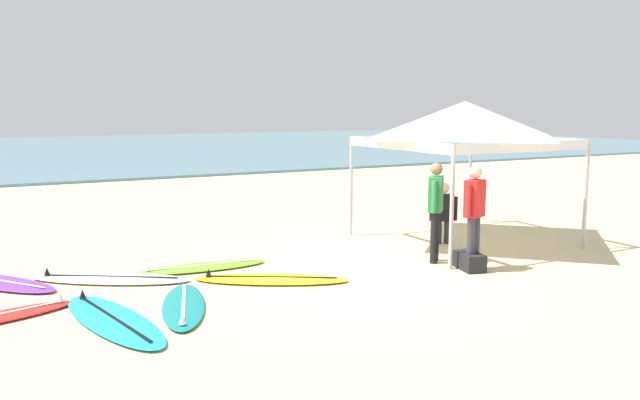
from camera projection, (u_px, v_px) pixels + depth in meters
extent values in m
plane|color=beige|center=(366.00, 271.00, 10.32)|extent=(80.00, 80.00, 0.00)
cube|color=#568499|center=(78.00, 150.00, 38.94)|extent=(80.00, 36.00, 0.10)
cylinder|color=#B7B7BC|center=(452.00, 207.00, 10.33)|extent=(0.07, 0.07, 2.05)
cylinder|color=#B7B7BC|center=(586.00, 195.00, 11.82)|extent=(0.07, 0.07, 2.05)
cylinder|color=#B7B7BC|center=(351.00, 186.00, 13.10)|extent=(0.07, 0.07, 2.05)
cylinder|color=#B7B7BC|center=(470.00, 178.00, 14.58)|extent=(0.07, 0.07, 2.05)
cube|color=white|center=(526.00, 147.00, 10.94)|extent=(3.17, 0.03, 0.18)
cube|color=white|center=(415.00, 139.00, 13.71)|extent=(3.17, 0.03, 0.18)
cube|color=white|center=(396.00, 145.00, 11.58)|extent=(0.03, 3.17, 0.18)
cube|color=white|center=(524.00, 140.00, 13.07)|extent=(0.03, 3.17, 0.18)
pyramid|color=white|center=(465.00, 119.00, 12.26)|extent=(3.29, 3.29, 0.70)
ellipsoid|color=#7AD12D|center=(203.00, 267.00, 10.47)|extent=(2.17, 0.72, 0.07)
cube|color=white|center=(203.00, 265.00, 10.46)|extent=(1.82, 0.17, 0.01)
cone|color=white|center=(148.00, 267.00, 10.10)|extent=(0.09, 0.09, 0.12)
ellipsoid|color=#19847F|center=(184.00, 305.00, 8.44)|extent=(1.13, 2.13, 0.07)
cube|color=white|center=(184.00, 303.00, 8.43)|extent=(0.55, 1.68, 0.01)
cone|color=white|center=(182.00, 319.00, 7.60)|extent=(0.09, 0.09, 0.12)
ellipsoid|color=yellow|center=(271.00, 279.00, 9.73)|extent=(2.35, 1.75, 0.07)
cube|color=black|center=(271.00, 277.00, 9.72)|extent=(1.74, 1.06, 0.01)
cone|color=black|center=(208.00, 272.00, 9.76)|extent=(0.09, 0.09, 0.12)
ellipsoid|color=red|center=(1.00, 317.00, 7.99)|extent=(1.90, 0.96, 0.07)
cube|color=white|center=(0.00, 314.00, 7.98)|extent=(1.52, 0.45, 0.01)
cone|color=white|center=(60.00, 297.00, 8.49)|extent=(0.09, 0.09, 0.12)
ellipsoid|color=white|center=(111.00, 278.00, 9.76)|extent=(2.44, 1.90, 0.07)
cube|color=black|center=(111.00, 276.00, 9.76)|extent=(1.79, 1.17, 0.01)
cone|color=black|center=(47.00, 271.00, 9.82)|extent=(0.09, 0.09, 0.12)
ellipsoid|color=#23B2CC|center=(113.00, 320.00, 7.86)|extent=(1.19, 2.64, 0.07)
cube|color=black|center=(113.00, 317.00, 7.86)|extent=(0.48, 2.14, 0.01)
cone|color=black|center=(82.00, 294.00, 8.64)|extent=(0.09, 0.09, 0.12)
cylinder|color=#383842|center=(471.00, 244.00, 10.30)|extent=(0.13, 0.13, 0.88)
cylinder|color=#383842|center=(476.00, 242.00, 10.44)|extent=(0.13, 0.13, 0.88)
cube|color=red|center=(475.00, 198.00, 10.26)|extent=(0.42, 0.34, 0.60)
sphere|color=beige|center=(476.00, 172.00, 10.20)|extent=(0.21, 0.21, 0.21)
cylinder|color=red|center=(468.00, 201.00, 10.09)|extent=(0.09, 0.09, 0.54)
cylinder|color=red|center=(481.00, 198.00, 10.44)|extent=(0.09, 0.09, 0.54)
cylinder|color=black|center=(434.00, 238.00, 10.80)|extent=(0.13, 0.13, 0.88)
cylinder|color=black|center=(435.00, 236.00, 10.98)|extent=(0.13, 0.13, 0.88)
cube|color=#2D8C47|center=(436.00, 194.00, 10.78)|extent=(0.41, 0.41, 0.60)
sphere|color=#9E7051|center=(436.00, 169.00, 10.72)|extent=(0.21, 0.21, 0.21)
cylinder|color=#2D8C47|center=(434.00, 197.00, 10.57)|extent=(0.09, 0.09, 0.54)
cylinder|color=#2D8C47|center=(437.00, 193.00, 11.00)|extent=(0.09, 0.09, 0.54)
cylinder|color=#2D2D33|center=(438.00, 232.00, 12.39)|extent=(0.13, 0.13, 0.45)
cylinder|color=#2D2D33|center=(447.00, 232.00, 12.40)|extent=(0.13, 0.13, 0.45)
cube|color=black|center=(444.00, 208.00, 12.32)|extent=(0.42, 0.35, 0.52)
sphere|color=beige|center=(444.00, 188.00, 12.27)|extent=(0.21, 0.21, 0.21)
cylinder|color=black|center=(432.00, 209.00, 12.31)|extent=(0.09, 0.09, 0.47)
cylinder|color=black|center=(455.00, 209.00, 12.34)|extent=(0.09, 0.09, 0.47)
cube|color=#232328|center=(469.00, 261.00, 10.43)|extent=(0.45, 0.66, 0.28)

